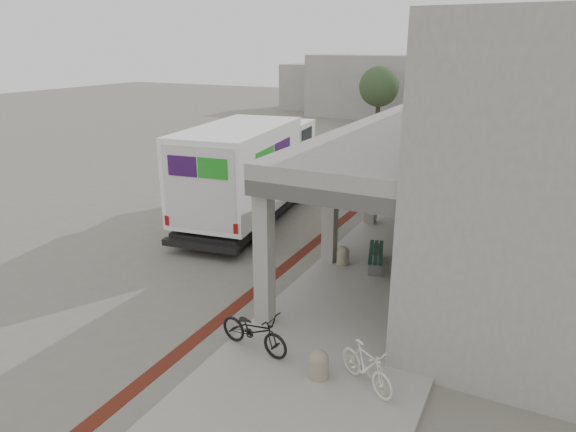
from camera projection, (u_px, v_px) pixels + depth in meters
The scene contains 14 objects.
ground at pixel (261, 258), 16.21m from camera, with size 120.00×120.00×0.00m, color #676458.
bike_lane_stripe at pixel (316, 242), 17.48m from camera, with size 0.35×40.00×0.01m, color #501A10.
sidewalk at pixel (384, 281), 14.49m from camera, with size 4.40×28.00×0.12m, color gray.
transit_building at pixel (521, 146), 16.03m from camera, with size 7.60×17.00×7.00m.
distant_backdrop at pixel (427, 87), 46.95m from camera, with size 28.00×10.00×6.50m.
tree_left at pixel (379, 87), 41.04m from camera, with size 3.20×3.20×4.80m.
tree_mid at pixel (474, 88), 39.75m from camera, with size 3.20×3.20×4.80m.
fedex_truck at pixel (251, 168), 19.29m from camera, with size 3.79×8.95×3.70m.
bench at pixel (376, 255), 15.29m from camera, with size 0.90×1.91×0.44m.
bollard_near at pixel (319, 364), 10.11m from camera, with size 0.40×0.40×0.61m.
bollard_far at pixel (343, 255), 15.39m from camera, with size 0.38×0.38×0.57m.
utility_cabinet at pixel (411, 244), 15.60m from camera, with size 0.47×0.63×1.05m, color slate.
bicycle_black at pixel (254, 330), 10.99m from camera, with size 0.61×1.76×0.92m, color black.
bicycle_cream at pixel (367, 366), 9.79m from camera, with size 0.42×1.48×0.89m, color silver.
Camera 1 is at (7.49, -12.97, 6.40)m, focal length 32.00 mm.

